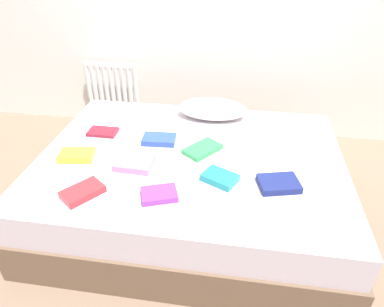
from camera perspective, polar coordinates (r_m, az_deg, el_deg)
The scene contains 14 objects.
ground_plane at distance 2.56m, azimuth -0.17°, elevation -9.63°, with size 8.00×8.00×0.00m, color #7F6651.
bed at distance 2.40m, azimuth -0.18°, elevation -5.30°, with size 2.00×1.50×0.50m.
radiator at distance 3.57m, azimuth -13.00°, elevation 10.25°, with size 0.53×0.04×0.54m.
pillow at distance 2.70m, azimuth 3.42°, elevation 7.39°, with size 0.53×0.29×0.14m, color white.
textbook_white at distance 2.25m, azimuth 9.67°, elevation -0.13°, with size 0.25×0.13×0.05m, color white.
textbook_red at distance 2.01m, azimuth -17.66°, elevation -6.09°, with size 0.22×0.14×0.04m, color red.
textbook_navy at distance 2.04m, azimuth 14.17°, elevation -4.86°, with size 0.22×0.17×0.04m, color navy.
textbook_yellow at distance 2.33m, azimuth -18.55°, elevation -0.28°, with size 0.22×0.14×0.04m, color yellow.
textbook_pink at distance 2.17m, azimuth -9.54°, elevation -1.64°, with size 0.23×0.17×0.04m, color pink.
textbook_teal at distance 2.02m, azimuth 4.63°, elevation -4.04°, with size 0.19×0.14×0.04m, color teal.
textbook_blue at distance 2.40m, azimuth -5.44°, elevation 2.34°, with size 0.23×0.14×0.04m, color #2847B7.
textbook_maroon at distance 2.58m, azimuth -14.53°, elevation 3.49°, with size 0.21×0.13×0.02m, color maroon.
textbook_purple at distance 1.91m, azimuth -5.46°, elevation -6.75°, with size 0.20×0.14×0.04m, color purple.
textbook_green at distance 2.29m, azimuth 1.73°, elevation 0.71°, with size 0.25×0.15×0.03m, color green.
Camera 1 is at (0.29, -1.86, 1.74)m, focal length 32.22 mm.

